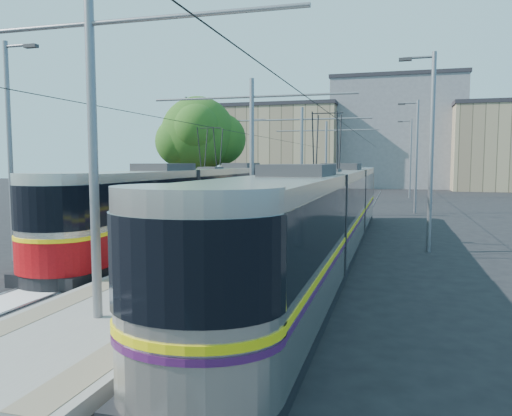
% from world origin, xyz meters
% --- Properties ---
extents(ground, '(160.00, 160.00, 0.00)m').
position_xyz_m(ground, '(0.00, 0.00, 0.00)').
color(ground, black).
rests_on(ground, ground).
extents(platform, '(4.00, 50.00, 0.30)m').
position_xyz_m(platform, '(0.00, 17.00, 0.15)').
color(platform, gray).
rests_on(platform, ground).
extents(tactile_strip_left, '(0.70, 50.00, 0.01)m').
position_xyz_m(tactile_strip_left, '(-1.45, 17.00, 0.30)').
color(tactile_strip_left, gray).
rests_on(tactile_strip_left, platform).
extents(tactile_strip_right, '(0.70, 50.00, 0.01)m').
position_xyz_m(tactile_strip_right, '(1.45, 17.00, 0.30)').
color(tactile_strip_right, gray).
rests_on(tactile_strip_right, platform).
extents(rails, '(8.71, 70.00, 0.03)m').
position_xyz_m(rails, '(0.00, 17.00, 0.02)').
color(rails, gray).
rests_on(rails, ground).
extents(tram_left, '(2.43, 28.04, 5.50)m').
position_xyz_m(tram_left, '(-3.60, 12.31, 1.71)').
color(tram_left, black).
rests_on(tram_left, ground).
extents(tram_right, '(2.43, 27.70, 5.50)m').
position_xyz_m(tram_right, '(3.60, 5.83, 1.86)').
color(tram_right, black).
rests_on(tram_right, ground).
extents(catenary, '(9.20, 70.00, 7.00)m').
position_xyz_m(catenary, '(0.00, 14.15, 4.52)').
color(catenary, slate).
rests_on(catenary, platform).
extents(street_lamps, '(15.18, 38.22, 8.00)m').
position_xyz_m(street_lamps, '(-0.00, 21.00, 4.18)').
color(street_lamps, slate).
rests_on(street_lamps, ground).
extents(shelter, '(0.76, 1.17, 2.49)m').
position_xyz_m(shelter, '(-0.04, 14.47, 1.60)').
color(shelter, black).
rests_on(shelter, platform).
extents(tree, '(5.56, 5.14, 8.08)m').
position_xyz_m(tree, '(-6.54, 18.81, 5.46)').
color(tree, '#382314').
rests_on(tree, ground).
extents(building_left, '(16.32, 12.24, 11.95)m').
position_xyz_m(building_left, '(-10.00, 60.00, 5.99)').
color(building_left, tan).
rests_on(building_left, ground).
extents(building_centre, '(18.36, 14.28, 15.72)m').
position_xyz_m(building_centre, '(6.00, 64.00, 7.87)').
color(building_centre, gray).
rests_on(building_centre, ground).
extents(building_right, '(14.28, 10.20, 11.31)m').
position_xyz_m(building_right, '(20.00, 58.00, 5.67)').
color(building_right, tan).
rests_on(building_right, ground).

